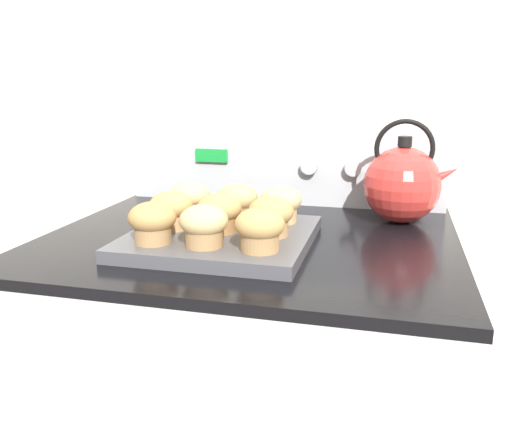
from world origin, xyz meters
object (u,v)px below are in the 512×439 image
object	(u,v)px
muffin_r0_c0	(152,222)
muffin_r0_c2	(260,229)
muffin_r1_c1	(219,212)
muffin_r2_c0	(190,199)
muffin_pan	(221,238)
muffin_r0_c1	(204,225)
muffin_r1_c0	(171,209)
muffin_r2_c2	(281,203)
muffin_r2_c1	(237,201)
tea_kettle	(403,183)
muffin_r1_c2	(271,215)

from	to	relation	value
muffin_r0_c0	muffin_r0_c2	size ratio (longest dim) A/B	1.00
muffin_r1_c1	muffin_r0_c0	bearing A→B (deg)	-132.63
muffin_r0_c0	muffin_r2_c0	world-z (taller)	same
muffin_pan	muffin_r0_c0	xyz separation A→B (m)	(-0.09, -0.09, 0.05)
muffin_r0_c1	muffin_r1_c1	distance (m)	0.09
muffin_pan	muffin_r1_c0	world-z (taller)	muffin_r1_c0
muffin_r2_c2	muffin_r2_c1	bearing A→B (deg)	179.93
muffin_r0_c0	muffin_r1_c1	size ratio (longest dim) A/B	1.00
muffin_r0_c1	muffin_r2_c1	world-z (taller)	same
muffin_pan	tea_kettle	size ratio (longest dim) A/B	1.49
muffin_r0_c2	muffin_r1_c1	xyz separation A→B (m)	(-0.09, 0.09, 0.00)
muffin_r0_c1	muffin_r2_c1	bearing A→B (deg)	89.23
muffin_r0_c1	muffin_r1_c1	size ratio (longest dim) A/B	1.00
muffin_r0_c0	muffin_r2_c1	size ratio (longest dim) A/B	1.00
muffin_r1_c1	muffin_r2_c2	xyz separation A→B (m)	(0.09, 0.09, 0.00)
muffin_r0_c1	muffin_r2_c0	distance (m)	0.20
muffin_r2_c0	muffin_r0_c2	bearing A→B (deg)	-44.31
muffin_r0_c0	muffin_r2_c0	bearing A→B (deg)	91.83
muffin_pan	muffin_r1_c2	world-z (taller)	muffin_r1_c2
muffin_r0_c2	muffin_r2_c2	size ratio (longest dim) A/B	1.00
muffin_r0_c0	muffin_r0_c2	xyz separation A→B (m)	(0.18, 0.00, 0.00)
muffin_pan	muffin_r1_c2	bearing A→B (deg)	-1.84
muffin_r1_c1	muffin_r2_c1	distance (m)	0.09
muffin_r2_c0	tea_kettle	distance (m)	0.42
muffin_r1_c1	tea_kettle	xyz separation A→B (m)	(0.30, 0.23, 0.02)
muffin_pan	muffin_r2_c0	xyz separation A→B (m)	(-0.09, 0.09, 0.05)
tea_kettle	muffin_r2_c0	bearing A→B (deg)	-160.10
muffin_pan	muffin_r2_c0	size ratio (longest dim) A/B	4.00
muffin_r2_c2	muffin_r1_c2	bearing A→B (deg)	-88.42
muffin_r0_c0	muffin_r0_c1	bearing A→B (deg)	1.67
muffin_r0_c0	muffin_r1_c2	world-z (taller)	same
muffin_r1_c1	muffin_r2_c0	size ratio (longest dim) A/B	1.00
muffin_r0_c2	muffin_r2_c1	bearing A→B (deg)	116.10
muffin_r0_c1	muffin_r1_c2	xyz separation A→B (m)	(0.09, 0.08, 0.00)
muffin_r1_c0	tea_kettle	distance (m)	0.46
muffin_pan	muffin_r1_c0	bearing A→B (deg)	-178.61
muffin_r0_c0	muffin_r1_c2	distance (m)	0.19
muffin_r0_c1	muffin_r1_c0	world-z (taller)	same
muffin_pan	muffin_r2_c1	xyz separation A→B (m)	(0.00, 0.09, 0.05)
muffin_r2_c0	muffin_pan	bearing A→B (deg)	-44.22
muffin_r2_c1	muffin_r1_c0	bearing A→B (deg)	-135.17
muffin_r0_c0	muffin_r1_c1	bearing A→B (deg)	47.37
muffin_r1_c1	muffin_r2_c0	bearing A→B (deg)	134.65
muffin_r0_c2	muffin_r1_c0	distance (m)	0.20
muffin_pan	tea_kettle	bearing A→B (deg)	37.46
muffin_r0_c0	tea_kettle	size ratio (longest dim) A/B	0.37
muffin_r1_c0	muffin_r2_c2	xyz separation A→B (m)	(0.18, 0.09, 0.00)
muffin_r0_c0	muffin_r2_c1	distance (m)	0.20
muffin_r0_c2	muffin_r2_c0	bearing A→B (deg)	135.69
muffin_r1_c1	muffin_r1_c2	world-z (taller)	same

